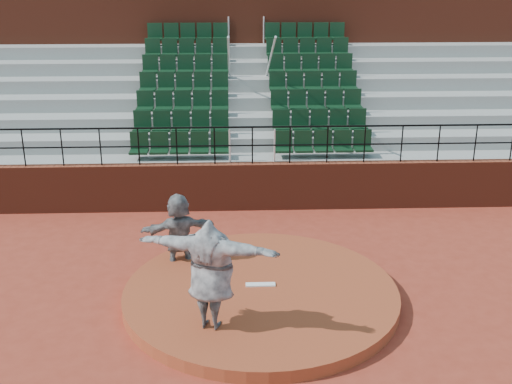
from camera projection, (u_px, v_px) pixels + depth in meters
ground at (261, 300)px, 12.91m from camera, size 90.00×90.00×0.00m
pitchers_mound at (261, 294)px, 12.87m from camera, size 5.50×5.50×0.25m
pitching_rubber at (261, 285)px, 12.96m from camera, size 0.60×0.15×0.03m
boundary_wall at (252, 186)px, 17.38m from camera, size 24.00×0.30×1.30m
wall_railing at (252, 137)px, 16.90m from camera, size 24.04×0.05×1.03m
seating_deck at (249, 125)px, 20.53m from camera, size 24.00×5.97×4.63m
press_box_facade at (245, 42)px, 23.51m from camera, size 24.00×3.00×7.10m
pitcher at (211, 274)px, 11.20m from camera, size 2.63×1.44×2.07m
fielder at (179, 232)px, 13.91m from camera, size 1.71×0.92×1.76m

